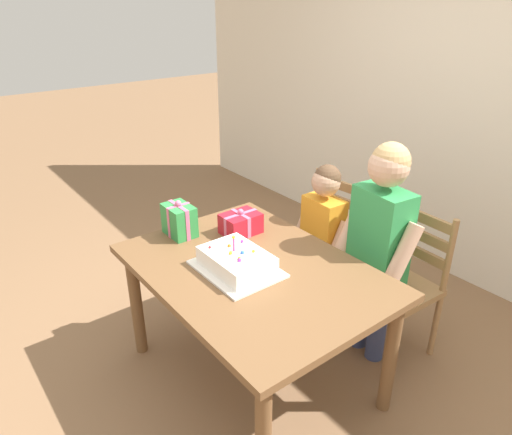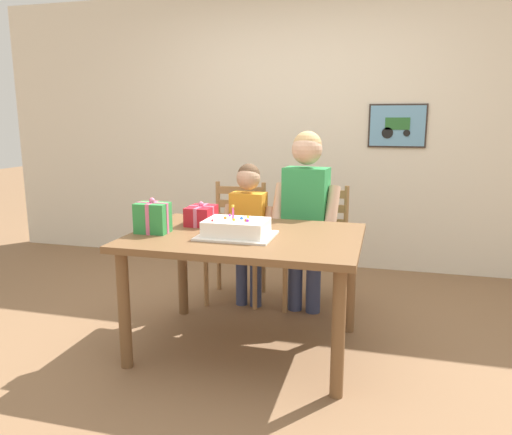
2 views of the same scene
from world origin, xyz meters
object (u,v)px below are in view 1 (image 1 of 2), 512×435
Objects in this scene: birthday_cake at (237,262)px; child_younger at (323,230)px; child_older at (380,234)px; chair_right at (399,283)px; chair_left at (322,242)px; dining_table at (253,283)px; gift_box_red_large at (179,220)px; gift_box_beside_cake at (241,223)px.

birthday_cake is 0.40× the size of child_younger.
child_younger is at bearing 179.93° from child_older.
birthday_cake is 1.04m from chair_right.
chair_left is at bearing 107.24° from birthday_cake.
chair_left is 0.29m from child_younger.
dining_table is 0.60m from gift_box_red_large.
gift_box_beside_cake is at bearing -140.05° from child_older.
child_younger is (-0.43, 0.00, -0.15)m from child_older.
gift_box_red_large is 1.35m from chair_right.
chair_right is 0.38m from child_older.
dining_table is at bearing 11.39° from gift_box_red_large.
gift_box_beside_cake is 0.17× the size of child_older.
gift_box_red_large is 1.05m from chair_left.
gift_box_red_large is 0.36m from gift_box_beside_cake.
chair_left is (0.04, 0.66, -0.33)m from gift_box_beside_cake.
child_younger is at bearing -163.14° from chair_right.
birthday_cake is 1.02m from chair_left.
chair_right is (0.68, 0.66, -0.33)m from gift_box_beside_cake.
dining_table is 0.92m from chair_left.
child_older is 1.22× the size of child_younger.
chair_right is 0.84× the size of child_younger.
gift_box_beside_cake is 0.55m from child_younger.
chair_left is (-0.32, 0.84, -0.18)m from dining_table.
child_younger is (-0.18, 0.69, 0.02)m from dining_table.
gift_box_beside_cake is 0.24× the size of chair_left.
gift_box_beside_cake is (0.20, 0.29, -0.03)m from gift_box_red_large.
gift_box_red_large is 0.16× the size of child_older.
gift_box_red_large reaches higher than chair_right.
gift_box_beside_cake is 0.79m from child_older.
chair_left is at bearing 110.86° from dining_table.
chair_left is at bearing -179.99° from chair_right.
child_younger reaches higher than chair_left.
chair_right is (0.36, 0.92, -0.32)m from birthday_cake.
birthday_cake is at bearing -113.69° from dining_table.
gift_box_beside_cake is at bearing -135.69° from chair_right.
chair_right reaches higher than gift_box_beside_cake.
birthday_cake is at bearing -79.24° from child_younger.
birthday_cake is (-0.03, -0.08, 0.14)m from dining_table.
chair_right is at bearing 44.31° from gift_box_beside_cake.
chair_right is at bearing 69.19° from dining_table.
chair_left and chair_right have the same top height.
birthday_cake reaches higher than chair_left.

